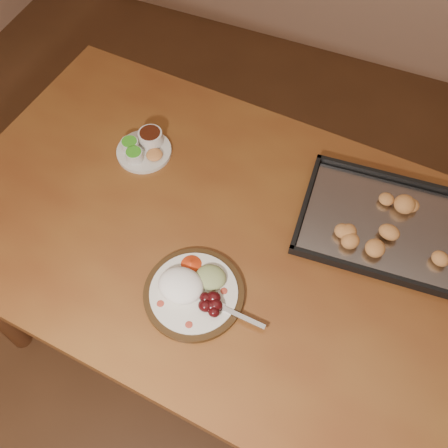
% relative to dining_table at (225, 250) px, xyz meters
% --- Properties ---
extents(ground, '(4.00, 4.00, 0.00)m').
position_rel_dining_table_xyz_m(ground, '(0.09, -0.26, -0.65)').
color(ground, brown).
rests_on(ground, ground).
extents(dining_table, '(1.56, 1.01, 0.75)m').
position_rel_dining_table_xyz_m(dining_table, '(0.00, 0.00, 0.00)').
color(dining_table, brown).
rests_on(dining_table, ground).
extents(dinner_plate, '(0.31, 0.24, 0.06)m').
position_rel_dining_table_xyz_m(dinner_plate, '(-0.01, -0.19, 0.11)').
color(dinner_plate, '#311E0D').
rests_on(dinner_plate, dining_table).
extents(condiment_saucer, '(0.16, 0.16, 0.05)m').
position_rel_dining_table_xyz_m(condiment_saucer, '(-0.32, 0.16, 0.12)').
color(condiment_saucer, beige).
rests_on(condiment_saucer, dining_table).
extents(baking_tray, '(0.46, 0.35, 0.05)m').
position_rel_dining_table_xyz_m(baking_tray, '(0.38, 0.18, 0.11)').
color(baking_tray, black).
rests_on(baking_tray, dining_table).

